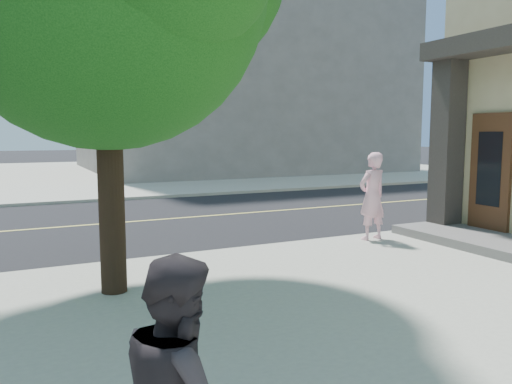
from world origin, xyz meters
TOP-DOWN VIEW (x-y plane):
  - sidewalk_ne at (13.50, 21.50)m, footprint 29.00×25.00m
  - filler_ne at (14.00, 22.00)m, footprint 18.00×16.00m
  - man_on_phone at (7.52, -0.57)m, footprint 0.72×0.51m

SIDE VIEW (x-z plane):
  - sidewalk_ne at x=13.50m, z-range 0.00..0.12m
  - man_on_phone at x=7.52m, z-range 0.12..1.99m
  - filler_ne at x=14.00m, z-range 0.12..14.12m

